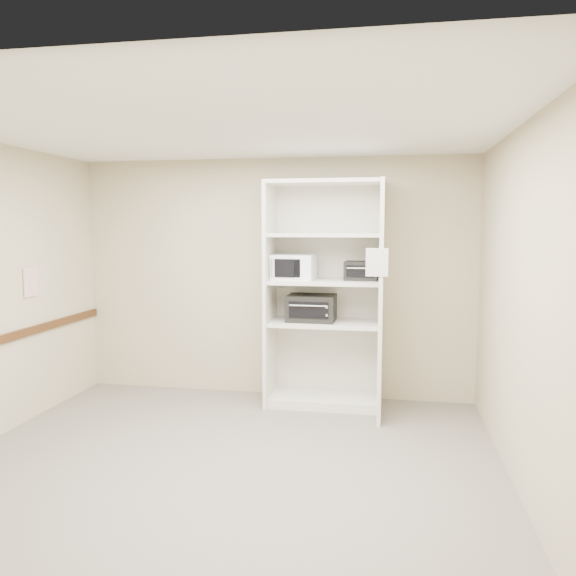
% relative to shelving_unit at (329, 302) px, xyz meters
% --- Properties ---
extents(floor, '(4.50, 4.00, 0.01)m').
position_rel_shelving_unit_xyz_m(floor, '(-0.67, -1.70, -1.13)').
color(floor, '#625B52').
rests_on(floor, ground).
extents(ceiling, '(4.50, 4.00, 0.01)m').
position_rel_shelving_unit_xyz_m(ceiling, '(-0.67, -1.70, 1.57)').
color(ceiling, white).
extents(wall_back, '(4.50, 0.02, 2.70)m').
position_rel_shelving_unit_xyz_m(wall_back, '(-0.67, 0.30, 0.22)').
color(wall_back, '#BEB489').
rests_on(wall_back, ground).
extents(wall_front, '(4.50, 0.02, 2.70)m').
position_rel_shelving_unit_xyz_m(wall_front, '(-0.67, -3.70, 0.22)').
color(wall_front, '#BEB489').
rests_on(wall_front, ground).
extents(wall_right, '(0.02, 4.00, 2.70)m').
position_rel_shelving_unit_xyz_m(wall_right, '(1.58, -1.70, 0.22)').
color(wall_right, '#BEB489').
rests_on(wall_right, ground).
extents(shelving_unit, '(1.24, 0.92, 2.42)m').
position_rel_shelving_unit_xyz_m(shelving_unit, '(0.00, 0.00, 0.00)').
color(shelving_unit, beige).
rests_on(shelving_unit, floor).
extents(microwave, '(0.47, 0.37, 0.27)m').
position_rel_shelving_unit_xyz_m(microwave, '(-0.38, -0.03, 0.37)').
color(microwave, white).
rests_on(microwave, shelving_unit).
extents(toaster_oven_upper, '(0.37, 0.29, 0.20)m').
position_rel_shelving_unit_xyz_m(toaster_oven_upper, '(0.34, 0.04, 0.34)').
color(toaster_oven_upper, black).
rests_on(toaster_oven_upper, shelving_unit).
extents(toaster_oven_lower, '(0.52, 0.40, 0.28)m').
position_rel_shelving_unit_xyz_m(toaster_oven_lower, '(-0.19, 0.00, -0.07)').
color(toaster_oven_lower, black).
rests_on(toaster_oven_lower, shelving_unit).
extents(paper_sign, '(0.21, 0.03, 0.26)m').
position_rel_shelving_unit_xyz_m(paper_sign, '(0.51, -0.63, 0.47)').
color(paper_sign, white).
rests_on(paper_sign, shelving_unit).
extents(wall_poster, '(0.01, 0.21, 0.29)m').
position_rel_shelving_unit_xyz_m(wall_poster, '(-2.90, -0.93, 0.25)').
color(wall_poster, silver).
rests_on(wall_poster, wall_left).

